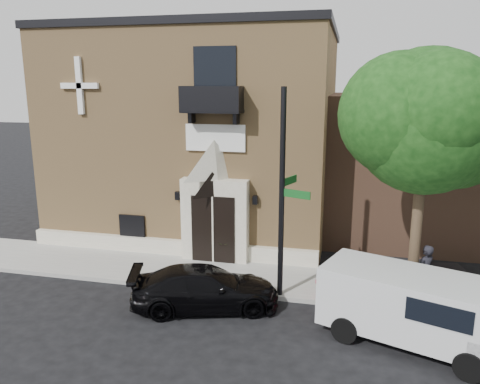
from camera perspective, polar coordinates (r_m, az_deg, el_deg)
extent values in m
plane|color=black|center=(15.99, -2.28, -12.43)|extent=(120.00, 120.00, 0.00)
cube|color=gray|center=(17.08, 2.37, -10.42)|extent=(42.00, 3.00, 0.15)
cube|color=tan|center=(23.08, -4.29, 7.13)|extent=(12.00, 10.00, 9.00)
cube|color=black|center=(23.06, -4.50, 18.69)|extent=(12.20, 10.20, 0.30)
cube|color=beige|center=(19.24, -8.68, -6.60)|extent=(12.00, 0.30, 0.60)
cube|color=beige|center=(18.09, -3.07, -3.42)|extent=(2.60, 0.55, 3.20)
pyramid|color=beige|center=(17.57, -3.16, 3.95)|extent=(2.60, 0.55, 1.50)
cube|color=black|center=(17.91, -3.31, -4.59)|extent=(1.70, 0.06, 2.60)
cube|color=beige|center=(17.88, -3.35, -4.63)|extent=(0.06, 0.04, 2.60)
cube|color=white|center=(17.64, -3.02, 6.61)|extent=(2.30, 0.10, 1.00)
cube|color=black|center=(17.18, -3.43, 9.78)|extent=(2.20, 0.90, 0.10)
cube|color=black|center=(16.75, -3.87, 11.23)|extent=(2.20, 0.06, 0.90)
cube|color=black|center=(17.49, -6.81, 11.25)|extent=(0.06, 0.90, 0.90)
cube|color=black|center=(16.89, 0.04, 11.28)|extent=(0.06, 0.90, 0.90)
cube|color=black|center=(17.56, -3.08, 13.78)|extent=(1.60, 0.08, 2.20)
cube|color=white|center=(19.77, -18.97, 12.16)|extent=(0.22, 0.14, 2.20)
cube|color=white|center=(19.77, -18.97, 12.16)|extent=(1.60, 0.14, 0.22)
cube|color=black|center=(19.72, -13.01, -4.16)|extent=(1.10, 0.10, 1.00)
cube|color=#FF2505|center=(19.74, -12.97, -4.14)|extent=(0.85, 0.06, 0.75)
cube|color=black|center=(18.47, -7.61, -0.44)|extent=(0.18, 0.18, 0.32)
cube|color=black|center=(17.63, 1.86, -0.98)|extent=(0.18, 0.18, 0.32)
cylinder|color=#38281C|center=(15.22, 20.58, -5.51)|extent=(0.32, 0.32, 4.20)
sphere|color=#0F340E|center=(14.53, 21.71, 7.97)|extent=(4.20, 4.20, 4.20)
sphere|color=#0F340E|center=(14.99, 24.49, 6.70)|extent=(3.36, 3.36, 3.36)
sphere|color=#0F340E|center=(14.24, 19.07, 8.90)|extent=(3.57, 3.57, 3.57)
sphere|color=#0F340E|center=(13.85, 23.08, 9.31)|extent=(3.15, 3.15, 3.15)
imported|color=black|center=(14.91, -4.28, -11.60)|extent=(4.93, 3.14, 1.33)
cube|color=silver|center=(13.60, 20.46, -12.72)|extent=(5.18, 3.46, 1.64)
cube|color=black|center=(12.47, 23.06, -13.67)|extent=(1.46, 0.57, 0.58)
cylinder|color=black|center=(13.53, 12.65, -16.07)|extent=(0.77, 0.48, 0.73)
cylinder|color=black|center=(15.07, 15.20, -13.03)|extent=(0.77, 0.48, 0.73)
cylinder|color=black|center=(12.97, 26.15, -18.56)|extent=(0.77, 0.48, 0.73)
cylinder|color=black|center=(14.58, 27.15, -15.04)|extent=(0.77, 0.48, 0.73)
cylinder|color=black|center=(14.63, 5.11, -0.43)|extent=(0.18, 0.18, 6.65)
cube|color=#114F1B|center=(14.38, 6.86, -0.26)|extent=(0.90, 0.36, 0.24)
cube|color=#114F1B|center=(14.98, 6.05, 1.39)|extent=(0.36, 0.90, 0.24)
cylinder|color=#B0072C|center=(15.84, 10.09, -12.11)|extent=(0.40, 0.40, 0.09)
cylinder|color=#B0072C|center=(15.69, 10.14, -10.94)|extent=(0.29, 0.29, 0.62)
sphere|color=#B0072C|center=(15.56, 10.19, -9.79)|extent=(0.29, 0.29, 0.29)
cylinder|color=#B0072C|center=(15.67, 10.15, -10.78)|extent=(0.50, 0.13, 0.13)
cube|color=#103C1F|center=(15.76, 22.24, -10.98)|extent=(2.02, 1.38, 1.14)
cube|color=black|center=(15.53, 22.44, -8.89)|extent=(2.09, 1.44, 0.12)
imported|color=#516D34|center=(18.34, -2.15, -7.17)|extent=(0.74, 0.66, 0.77)
imported|color=black|center=(15.97, 21.57, -9.20)|extent=(0.80, 0.78, 1.85)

